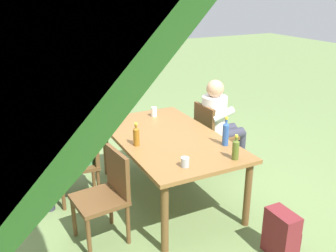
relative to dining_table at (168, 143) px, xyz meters
The scene contains 13 objects.
ground_plane 0.66m from the dining_table, ahead, with size 24.00×24.00×0.00m, color #6B844C.
dining_table is the anchor object (origin of this frame).
chair_far_right 0.94m from the dining_table, 64.15° to the left, with size 0.49×0.49×0.87m.
chair_near_right 0.94m from the dining_table, 63.73° to the right, with size 0.45×0.45×0.87m.
chair_far_left 0.94m from the dining_table, 115.89° to the left, with size 0.49×0.49×0.87m.
person_in_white_shirt 1.03m from the dining_table, 66.32° to the left, with size 0.47×0.61×1.18m.
person_in_plaid_shirt 1.03m from the dining_table, 66.32° to the right, with size 0.47×0.61×1.18m.
bottle_amber 0.44m from the dining_table, 99.94° to the left, with size 0.06×0.06×0.24m.
bottle_olive 0.86m from the dining_table, 158.38° to the right, with size 0.06×0.06×0.24m.
bottle_blue 0.66m from the dining_table, 138.40° to the right, with size 0.06×0.06×0.30m.
cup_white 0.70m from the dining_table, 11.98° to the right, with size 0.07×0.07×0.12m, color white.
cup_steel 0.74m from the dining_table, 165.34° to the left, with size 0.08×0.08×0.09m, color #B2B7BC.
backpack_by_near_side 1.48m from the dining_table, 161.52° to the right, with size 0.30×0.23×0.44m.
Camera 1 is at (-3.30, 1.66, 2.25)m, focal length 39.55 mm.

